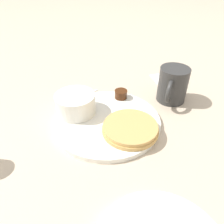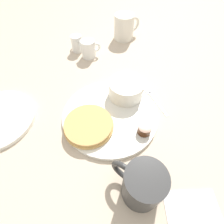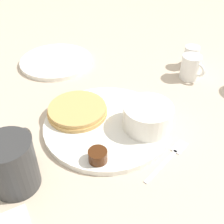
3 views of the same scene
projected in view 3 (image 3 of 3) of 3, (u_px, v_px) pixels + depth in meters
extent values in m
plane|color=#C6B299|center=(106.00, 127.00, 0.61)|extent=(4.00, 4.00, 0.00)
cylinder|color=white|center=(106.00, 124.00, 0.61)|extent=(0.27, 0.27, 0.01)
cylinder|color=tan|center=(77.00, 112.00, 0.63)|extent=(0.13, 0.13, 0.01)
cylinder|color=tan|center=(77.00, 109.00, 0.62)|extent=(0.13, 0.13, 0.01)
cylinder|color=white|center=(148.00, 117.00, 0.58)|extent=(0.10, 0.10, 0.05)
cylinder|color=white|center=(148.00, 108.00, 0.57)|extent=(0.08, 0.08, 0.01)
cylinder|color=#47230F|center=(98.00, 156.00, 0.51)|extent=(0.04, 0.04, 0.02)
cylinder|color=white|center=(155.00, 127.00, 0.57)|extent=(0.04, 0.04, 0.02)
sphere|color=white|center=(156.00, 121.00, 0.56)|extent=(0.02, 0.02, 0.02)
cylinder|color=#333333|center=(12.00, 165.00, 0.46)|extent=(0.08, 0.08, 0.10)
torus|color=#333333|center=(23.00, 145.00, 0.50)|extent=(0.06, 0.05, 0.06)
cylinder|color=white|center=(190.00, 67.00, 0.75)|extent=(0.05, 0.05, 0.07)
torus|color=white|center=(199.00, 70.00, 0.73)|extent=(0.04, 0.01, 0.04)
cone|color=white|center=(185.00, 55.00, 0.74)|extent=(0.02, 0.02, 0.01)
cylinder|color=white|center=(191.00, 57.00, 0.79)|extent=(0.04, 0.04, 0.06)
torus|color=white|center=(193.00, 53.00, 0.81)|extent=(0.02, 0.03, 0.03)
cone|color=white|center=(190.00, 51.00, 0.76)|extent=(0.01, 0.01, 0.01)
cube|color=silver|center=(161.00, 166.00, 0.52)|extent=(0.04, 0.10, 0.00)
cube|color=silver|center=(180.00, 147.00, 0.56)|extent=(0.03, 0.04, 0.00)
cylinder|color=white|center=(57.00, 61.00, 0.83)|extent=(0.21, 0.21, 0.01)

